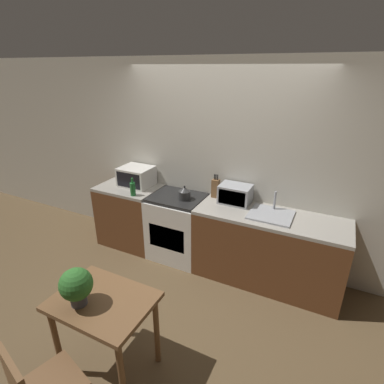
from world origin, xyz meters
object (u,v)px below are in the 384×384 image
Objects in this scene: stove_range at (178,227)px; kettle at (184,193)px; microwave at (136,176)px; bottle at (133,189)px; toaster_oven at (235,194)px; dining_table at (104,311)px.

stove_range is 0.55m from kettle.
microwave is 1.81× the size of bottle.
bottle is at bearing -157.07° from stove_range.
toaster_oven is at bearing 2.07° from microwave.
dining_table is (-0.44, -1.93, -0.38)m from toaster_oven.
microwave is 2.17m from dining_table.
bottle is at bearing -163.68° from kettle.
kettle is 0.85m from microwave.
microwave is 1.16× the size of toaster_oven.
toaster_oven is at bearing 16.40° from bottle.
stove_range is 0.80m from bottle.
stove_range is at bearing 165.44° from kettle.
microwave is at bearing 172.31° from stove_range.
bottle is 1.80m from dining_table.
toaster_oven reaches higher than dining_table.
stove_range is 2.35× the size of toaster_oven.
dining_table is (0.18, -1.75, -0.34)m from kettle.
microwave is at bearing 171.25° from kettle.
dining_table is (0.30, -1.78, 0.19)m from stove_range.
stove_range is 4.85× the size of kettle.
stove_range is 0.93m from microwave.
bottle reaches higher than toaster_oven.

